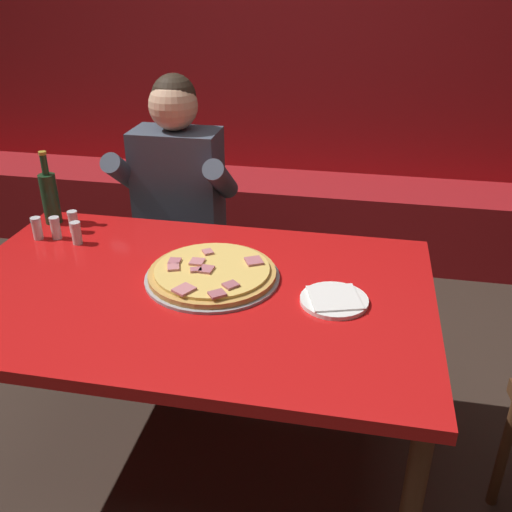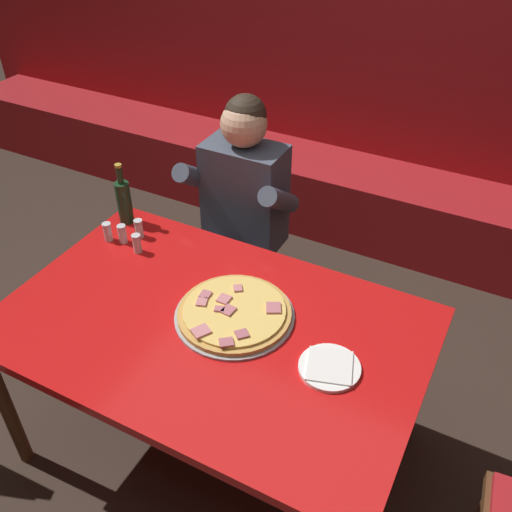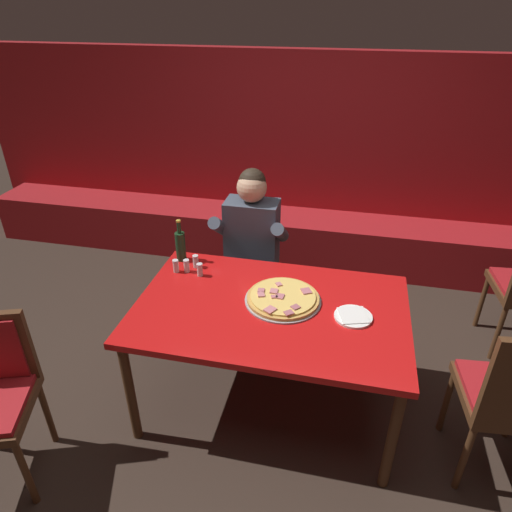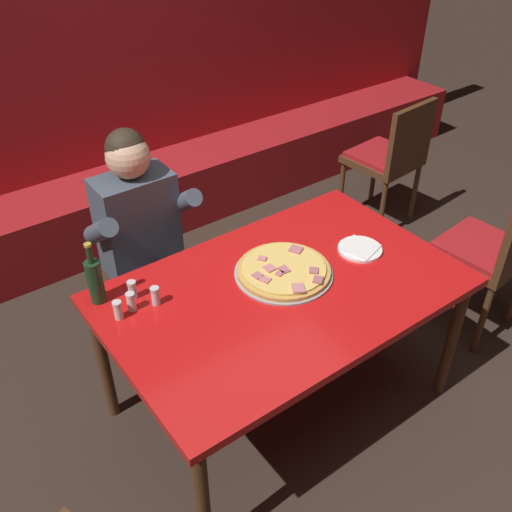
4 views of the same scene
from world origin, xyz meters
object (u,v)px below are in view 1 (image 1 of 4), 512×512
object	(u,v)px
shaker_red_pepper_flakes	(56,229)
shaker_parmesan	(77,234)
plate_white_paper	(334,300)
shaker_black_pepper	(37,229)
shaker_oregano	(74,223)
main_dining_table	(190,305)
beer_bottle	(50,196)
pizza	(212,273)
diner_seated_blue_shirt	(174,209)

from	to	relation	value
shaker_red_pepper_flakes	shaker_parmesan	bearing A→B (deg)	-15.34
plate_white_paper	shaker_black_pepper	world-z (taller)	shaker_black_pepper
plate_white_paper	shaker_black_pepper	xyz separation A→B (m)	(-1.13, 0.25, 0.03)
shaker_oregano	main_dining_table	bearing A→B (deg)	-30.11
main_dining_table	shaker_red_pepper_flakes	distance (m)	0.66
shaker_red_pepper_flakes	plate_white_paper	bearing A→B (deg)	-13.84
main_dining_table	shaker_oregano	xyz separation A→B (m)	(-0.56, 0.32, 0.11)
shaker_oregano	plate_white_paper	bearing A→B (deg)	-17.76
shaker_oregano	shaker_black_pepper	xyz separation A→B (m)	(-0.11, -0.08, 0.00)
shaker_oregano	shaker_black_pepper	bearing A→B (deg)	-141.79
plate_white_paper	beer_bottle	bearing A→B (deg)	160.86
shaker_oregano	shaker_red_pepper_flakes	bearing A→B (deg)	-120.24
pizza	shaker_red_pepper_flakes	world-z (taller)	shaker_red_pepper_flakes
beer_bottle	diner_seated_blue_shirt	xyz separation A→B (m)	(0.39, 0.32, -0.16)
shaker_parmesan	plate_white_paper	bearing A→B (deg)	-13.68
main_dining_table	shaker_oregano	size ratio (longest dim) A/B	18.01
beer_bottle	shaker_oregano	bearing A→B (deg)	-29.46
pizza	diner_seated_blue_shirt	distance (m)	0.74
pizza	beer_bottle	xyz separation A→B (m)	(-0.74, 0.32, 0.09)
pizza	shaker_oregano	world-z (taller)	shaker_oregano
shaker_red_pepper_flakes	main_dining_table	bearing A→B (deg)	-23.34
plate_white_paper	shaker_oregano	xyz separation A→B (m)	(-1.02, 0.33, 0.03)
pizza	shaker_black_pepper	size ratio (longest dim) A/B	5.18
diner_seated_blue_shirt	main_dining_table	bearing A→B (deg)	-67.76
beer_bottle	plate_white_paper	bearing A→B (deg)	-19.14
pizza	plate_white_paper	distance (m)	0.41
pizza	shaker_oregano	xyz separation A→B (m)	(-0.62, 0.25, 0.02)
plate_white_paper	shaker_black_pepper	size ratio (longest dim) A/B	2.44
pizza	diner_seated_blue_shirt	size ratio (longest dim) A/B	0.35
plate_white_paper	shaker_parmesan	size ratio (longest dim) A/B	2.44
pizza	beer_bottle	distance (m)	0.82
shaker_oregano	diner_seated_blue_shirt	distance (m)	0.48
shaker_red_pepper_flakes	shaker_black_pepper	bearing A→B (deg)	-166.12
shaker_black_pepper	shaker_parmesan	size ratio (longest dim) A/B	1.00
main_dining_table	pizza	size ratio (longest dim) A/B	3.48
shaker_black_pepper	diner_seated_blue_shirt	size ratio (longest dim) A/B	0.07
pizza	shaker_oregano	bearing A→B (deg)	157.83
diner_seated_blue_shirt	pizza	bearing A→B (deg)	-61.40
shaker_red_pepper_flakes	diner_seated_blue_shirt	bearing A→B (deg)	56.69
shaker_red_pepper_flakes	shaker_parmesan	world-z (taller)	same
main_dining_table	beer_bottle	bearing A→B (deg)	150.01
main_dining_table	shaker_red_pepper_flakes	world-z (taller)	shaker_red_pepper_flakes
plate_white_paper	shaker_oregano	bearing A→B (deg)	162.24
shaker_red_pepper_flakes	shaker_oregano	size ratio (longest dim) A/B	1.00
beer_bottle	shaker_oregano	size ratio (longest dim) A/B	3.40
beer_bottle	shaker_oregano	distance (m)	0.16
shaker_red_pepper_flakes	diner_seated_blue_shirt	size ratio (longest dim) A/B	0.07
shaker_parmesan	diner_seated_blue_shirt	bearing A→B (deg)	67.20
plate_white_paper	shaker_oregano	size ratio (longest dim) A/B	2.44
shaker_oregano	pizza	bearing A→B (deg)	-22.17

